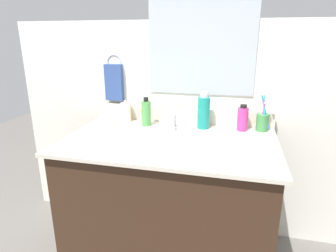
{
  "coord_description": "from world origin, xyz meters",
  "views": [
    {
      "loc": [
        0.31,
        -1.29,
        1.21
      ],
      "look_at": [
        -0.01,
        0.0,
        0.79
      ],
      "focal_mm": 30.46,
      "sensor_mm": 36.0,
      "label": 1
    }
  ],
  "objects_px": {
    "bottle_soap_pink": "(243,119)",
    "soap_bar": "(110,120)",
    "bottle_lotion_white": "(126,112)",
    "bottle_oil_amber": "(144,115)",
    "bottle_toner_green": "(146,113)",
    "bottle_mouthwash_teal": "(204,112)",
    "hand_towel": "(114,82)",
    "cup_green": "(262,121)",
    "faucet": "(174,123)"
  },
  "relations": [
    {
      "from": "bottle_soap_pink",
      "to": "soap_bar",
      "type": "relative_size",
      "value": 2.25
    },
    {
      "from": "bottle_lotion_white",
      "to": "soap_bar",
      "type": "height_order",
      "value": "bottle_lotion_white"
    },
    {
      "from": "bottle_oil_amber",
      "to": "bottle_toner_green",
      "type": "height_order",
      "value": "bottle_toner_green"
    },
    {
      "from": "bottle_toner_green",
      "to": "bottle_mouthwash_teal",
      "type": "bearing_deg",
      "value": 4.98
    },
    {
      "from": "hand_towel",
      "to": "bottle_toner_green",
      "type": "distance_m",
      "value": 0.31
    },
    {
      "from": "bottle_soap_pink",
      "to": "cup_green",
      "type": "bearing_deg",
      "value": 9.21
    },
    {
      "from": "bottle_oil_amber",
      "to": "bottle_mouthwash_teal",
      "type": "relative_size",
      "value": 0.45
    },
    {
      "from": "bottle_toner_green",
      "to": "bottle_soap_pink",
      "type": "relative_size",
      "value": 1.15
    },
    {
      "from": "faucet",
      "to": "bottle_oil_amber",
      "type": "distance_m",
      "value": 0.22
    },
    {
      "from": "hand_towel",
      "to": "bottle_toner_green",
      "type": "xyz_separation_m",
      "value": [
        0.25,
        -0.13,
        -0.15
      ]
    },
    {
      "from": "faucet",
      "to": "hand_towel",
      "type": "bearing_deg",
      "value": 162.07
    },
    {
      "from": "bottle_mouthwash_teal",
      "to": "cup_green",
      "type": "distance_m",
      "value": 0.32
    },
    {
      "from": "bottle_soap_pink",
      "to": "soap_bar",
      "type": "xyz_separation_m",
      "value": [
        -0.77,
        -0.03,
        -0.05
      ]
    },
    {
      "from": "faucet",
      "to": "bottle_soap_pink",
      "type": "bearing_deg",
      "value": 6.34
    },
    {
      "from": "bottle_mouthwash_teal",
      "to": "bottle_soap_pink",
      "type": "bearing_deg",
      "value": 2.26
    },
    {
      "from": "faucet",
      "to": "bottle_lotion_white",
      "type": "height_order",
      "value": "bottle_lotion_white"
    },
    {
      "from": "hand_towel",
      "to": "soap_bar",
      "type": "xyz_separation_m",
      "value": [
        0.01,
        -0.12,
        -0.21
      ]
    },
    {
      "from": "hand_towel",
      "to": "bottle_toner_green",
      "type": "bearing_deg",
      "value": -27.48
    },
    {
      "from": "faucet",
      "to": "bottle_lotion_white",
      "type": "xyz_separation_m",
      "value": [
        -0.31,
        0.06,
        0.03
      ]
    },
    {
      "from": "hand_towel",
      "to": "faucet",
      "type": "relative_size",
      "value": 1.38
    },
    {
      "from": "bottle_mouthwash_teal",
      "to": "cup_green",
      "type": "xyz_separation_m",
      "value": [
        0.31,
        0.03,
        -0.04
      ]
    },
    {
      "from": "cup_green",
      "to": "bottle_lotion_white",
      "type": "bearing_deg",
      "value": -179.86
    },
    {
      "from": "bottle_mouthwash_teal",
      "to": "faucet",
      "type": "bearing_deg",
      "value": -168.36
    },
    {
      "from": "bottle_oil_amber",
      "to": "bottle_lotion_white",
      "type": "distance_m",
      "value": 0.11
    },
    {
      "from": "hand_towel",
      "to": "bottle_soap_pink",
      "type": "height_order",
      "value": "hand_towel"
    },
    {
      "from": "bottle_mouthwash_teal",
      "to": "bottle_soap_pink",
      "type": "xyz_separation_m",
      "value": [
        0.21,
        0.01,
        -0.03
      ]
    },
    {
      "from": "bottle_toner_green",
      "to": "soap_bar",
      "type": "distance_m",
      "value": 0.24
    },
    {
      "from": "cup_green",
      "to": "soap_bar",
      "type": "bearing_deg",
      "value": -177.11
    },
    {
      "from": "hand_towel",
      "to": "soap_bar",
      "type": "height_order",
      "value": "hand_towel"
    },
    {
      "from": "cup_green",
      "to": "soap_bar",
      "type": "xyz_separation_m",
      "value": [
        -0.87,
        -0.04,
        -0.04
      ]
    },
    {
      "from": "bottle_toner_green",
      "to": "bottle_mouthwash_teal",
      "type": "distance_m",
      "value": 0.32
    },
    {
      "from": "bottle_mouthwash_teal",
      "to": "soap_bar",
      "type": "relative_size",
      "value": 3.22
    },
    {
      "from": "faucet",
      "to": "bottle_soap_pink",
      "type": "distance_m",
      "value": 0.37
    },
    {
      "from": "faucet",
      "to": "bottle_toner_green",
      "type": "height_order",
      "value": "bottle_toner_green"
    },
    {
      "from": "faucet",
      "to": "bottle_oil_amber",
      "type": "relative_size",
      "value": 1.71
    },
    {
      "from": "bottle_oil_amber",
      "to": "bottle_soap_pink",
      "type": "xyz_separation_m",
      "value": [
        0.57,
        -0.04,
        0.03
      ]
    },
    {
      "from": "faucet",
      "to": "bottle_oil_amber",
      "type": "height_order",
      "value": "bottle_oil_amber"
    },
    {
      "from": "hand_towel",
      "to": "bottle_lotion_white",
      "type": "relative_size",
      "value": 1.64
    },
    {
      "from": "hand_towel",
      "to": "bottle_soap_pink",
      "type": "xyz_separation_m",
      "value": [
        0.78,
        -0.09,
        -0.15
      ]
    },
    {
      "from": "hand_towel",
      "to": "cup_green",
      "type": "bearing_deg",
      "value": -4.82
    },
    {
      "from": "bottle_oil_amber",
      "to": "bottle_soap_pink",
      "type": "height_order",
      "value": "bottle_soap_pink"
    },
    {
      "from": "faucet",
      "to": "soap_bar",
      "type": "height_order",
      "value": "faucet"
    },
    {
      "from": "bottle_soap_pink",
      "to": "bottle_oil_amber",
      "type": "bearing_deg",
      "value": 175.86
    },
    {
      "from": "bottle_oil_amber",
      "to": "bottle_mouthwash_teal",
      "type": "height_order",
      "value": "bottle_mouthwash_teal"
    },
    {
      "from": "bottle_lotion_white",
      "to": "soap_bar",
      "type": "distance_m",
      "value": 0.11
    },
    {
      "from": "bottle_toner_green",
      "to": "bottle_soap_pink",
      "type": "bearing_deg",
      "value": 3.91
    },
    {
      "from": "bottle_lotion_white",
      "to": "soap_bar",
      "type": "bearing_deg",
      "value": -154.34
    },
    {
      "from": "hand_towel",
      "to": "faucet",
      "type": "bearing_deg",
      "value": -17.93
    },
    {
      "from": "bottle_lotion_white",
      "to": "bottle_mouthwash_teal",
      "type": "xyz_separation_m",
      "value": [
        0.47,
        -0.02,
        0.04
      ]
    },
    {
      "from": "bottle_oil_amber",
      "to": "bottle_mouthwash_teal",
      "type": "xyz_separation_m",
      "value": [
        0.36,
        -0.05,
        0.05
      ]
    }
  ]
}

